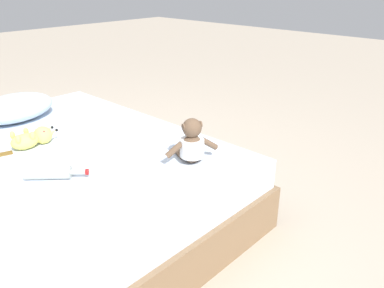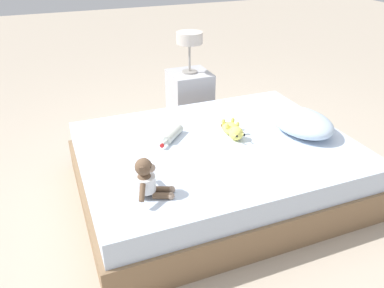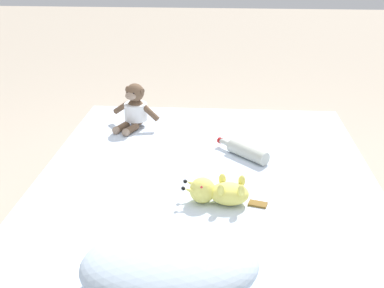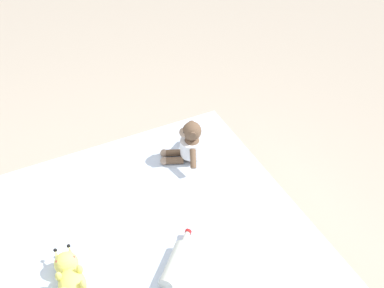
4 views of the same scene
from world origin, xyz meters
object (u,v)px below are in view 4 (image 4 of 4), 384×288
object	(u,v)px
plush_monkey	(190,145)
bed	(107,287)
plush_yellow_creature	(70,275)
glass_bottle	(175,263)

from	to	relation	value
plush_monkey	bed	bearing A→B (deg)	123.34
bed	plush_yellow_creature	distance (m)	0.30
plush_monkey	glass_bottle	distance (m)	0.68
glass_bottle	plush_monkey	bearing A→B (deg)	-31.31
plush_monkey	glass_bottle	size ratio (longest dim) A/B	1.14
bed	glass_bottle	world-z (taller)	glass_bottle
plush_monkey	plush_yellow_creature	bearing A→B (deg)	120.97
bed	glass_bottle	distance (m)	0.40
glass_bottle	plush_yellow_creature	bearing A→B (deg)	73.43
bed	plush_monkey	size ratio (longest dim) A/B	6.93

